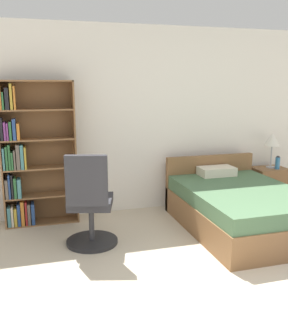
{
  "coord_description": "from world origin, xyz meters",
  "views": [
    {
      "loc": [
        -1.72,
        -1.91,
        1.82
      ],
      "look_at": [
        -0.58,
        1.98,
        0.9
      ],
      "focal_mm": 40.0,
      "sensor_mm": 36.0,
      "label": 1
    }
  ],
  "objects_px": {
    "table_lamp": "(272,141)",
    "nightstand": "(268,185)",
    "bed": "(239,207)",
    "office_chair": "(90,206)",
    "bookshelf": "(29,158)",
    "water_bottle": "(278,163)"
  },
  "relations": [
    {
      "from": "bookshelf",
      "to": "office_chair",
      "type": "bearing_deg",
      "value": -56.18
    },
    {
      "from": "bookshelf",
      "to": "nightstand",
      "type": "height_order",
      "value": "bookshelf"
    },
    {
      "from": "office_chair",
      "to": "table_lamp",
      "type": "relative_size",
      "value": 2.07
    },
    {
      "from": "bed",
      "to": "nightstand",
      "type": "relative_size",
      "value": 3.54
    },
    {
      "from": "office_chair",
      "to": "table_lamp",
      "type": "distance_m",
      "value": 3.09
    },
    {
      "from": "table_lamp",
      "to": "water_bottle",
      "type": "relative_size",
      "value": 2.63
    },
    {
      "from": "bed",
      "to": "office_chair",
      "type": "distance_m",
      "value": 1.92
    },
    {
      "from": "bed",
      "to": "water_bottle",
      "type": "distance_m",
      "value": 1.34
    },
    {
      "from": "bed",
      "to": "table_lamp",
      "type": "bearing_deg",
      "value": 39.68
    },
    {
      "from": "bookshelf",
      "to": "bed",
      "type": "relative_size",
      "value": 0.96
    },
    {
      "from": "table_lamp",
      "to": "water_bottle",
      "type": "xyz_separation_m",
      "value": [
        0.05,
        -0.1,
        -0.32
      ]
    },
    {
      "from": "table_lamp",
      "to": "bookshelf",
      "type": "bearing_deg",
      "value": 179.12
    },
    {
      "from": "office_chair",
      "to": "table_lamp",
      "type": "height_order",
      "value": "office_chair"
    },
    {
      "from": "bed",
      "to": "office_chair",
      "type": "xyz_separation_m",
      "value": [
        -1.91,
        -0.04,
        0.21
      ]
    },
    {
      "from": "bookshelf",
      "to": "office_chair",
      "type": "height_order",
      "value": "bookshelf"
    },
    {
      "from": "bookshelf",
      "to": "bed",
      "type": "xyz_separation_m",
      "value": [
        2.54,
        -0.9,
        -0.6
      ]
    },
    {
      "from": "office_chair",
      "to": "nightstand",
      "type": "xyz_separation_m",
      "value": [
        2.91,
        0.88,
        -0.21
      ]
    },
    {
      "from": "bed",
      "to": "nightstand",
      "type": "distance_m",
      "value": 1.3
    },
    {
      "from": "table_lamp",
      "to": "nightstand",
      "type": "bearing_deg",
      "value": -154.48
    },
    {
      "from": "bed",
      "to": "office_chair",
      "type": "bearing_deg",
      "value": -178.76
    },
    {
      "from": "office_chair",
      "to": "bookshelf",
      "type": "bearing_deg",
      "value": 123.82
    },
    {
      "from": "table_lamp",
      "to": "water_bottle",
      "type": "bearing_deg",
      "value": -66.28
    }
  ]
}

